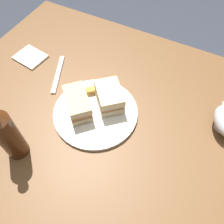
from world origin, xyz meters
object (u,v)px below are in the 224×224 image
at_px(plate, 96,112).
at_px(cider_bottle, 6,133).
at_px(napkin, 30,57).
at_px(fork, 58,74).
at_px(sandwich_half_left, 109,97).
at_px(sandwich_half_right, 78,103).

distance_m(plate, cider_bottle, 0.27).
relative_size(napkin, fork, 0.61).
bearing_deg(fork, napkin, 56.70).
bearing_deg(sandwich_half_left, plate, -117.19).
xyz_separation_m(sandwich_half_right, cider_bottle, (-0.08, -0.20, 0.06)).
xyz_separation_m(sandwich_half_right, fork, (-0.15, 0.10, -0.04)).
height_order(plate, napkin, plate).
xyz_separation_m(sandwich_half_left, fork, (-0.23, 0.04, -0.04)).
height_order(cider_bottle, napkin, cider_bottle).
bearing_deg(plate, sandwich_half_left, 62.81).
distance_m(sandwich_half_right, fork, 0.19).
bearing_deg(sandwich_half_left, sandwich_half_right, -138.73).
bearing_deg(sandwich_half_right, plate, 19.72).
distance_m(napkin, fork, 0.15).
bearing_deg(sandwich_half_right, napkin, 156.97).
bearing_deg(sandwich_half_left, cider_bottle, -121.19).
height_order(sandwich_half_right, fork, sandwich_half_right).
distance_m(cider_bottle, fork, 0.32).
relative_size(sandwich_half_right, napkin, 1.20).
xyz_separation_m(plate, sandwich_half_left, (0.02, 0.05, 0.04)).
relative_size(plate, napkin, 2.46).
bearing_deg(napkin, plate, -17.24).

